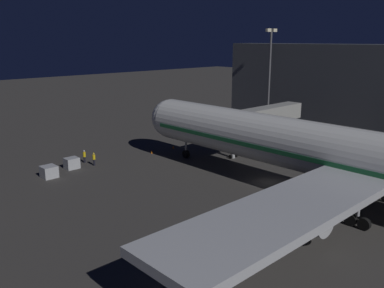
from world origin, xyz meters
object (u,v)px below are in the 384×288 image
object	(u,v)px
jet_bridge	(256,117)
baggage_container_spare	(49,172)
ground_crew_near_nose_gear	(94,158)
apron_floodlight_mast	(269,73)
traffic_cone_nose_port	(173,147)
ground_crew_by_belt_loader	(84,156)
airliner_at_gate	(357,159)
baggage_container_mid_row	(72,163)
traffic_cone_nose_starboard	(152,152)

from	to	relation	value
jet_bridge	baggage_container_spare	xyz separation A→B (m)	(29.09, -10.29, -4.76)
jet_bridge	ground_crew_near_nose_gear	distance (m)	25.15
jet_bridge	apron_floodlight_mast	size ratio (longest dim) A/B	0.96
ground_crew_near_nose_gear	traffic_cone_nose_port	bearing A→B (deg)	178.14
ground_crew_near_nose_gear	ground_crew_by_belt_loader	bearing A→B (deg)	-83.37
ground_crew_near_nose_gear	traffic_cone_nose_port	world-z (taller)	ground_crew_near_nose_gear
ground_crew_near_nose_gear	baggage_container_spare	bearing A→B (deg)	4.67
apron_floodlight_mast	traffic_cone_nose_port	xyz separation A→B (m)	(23.30, -1.41, -10.79)
ground_crew_by_belt_loader	traffic_cone_nose_port	distance (m)	14.79
airliner_at_gate	baggage_container_mid_row	world-z (taller)	airliner_at_gate
jet_bridge	traffic_cone_nose_starboard	xyz separation A→B (m)	(12.38, -10.38, -5.25)
jet_bridge	traffic_cone_nose_starboard	bearing A→B (deg)	-39.99
jet_bridge	airliner_at_gate	bearing A→B (deg)	64.26
baggage_container_mid_row	ground_crew_by_belt_loader	bearing A→B (deg)	-153.97
ground_crew_near_nose_gear	traffic_cone_nose_port	distance (m)	14.29
apron_floodlight_mast	ground_crew_near_nose_gear	distance (m)	38.92
baggage_container_spare	traffic_cone_nose_port	world-z (taller)	baggage_container_spare
ground_crew_near_nose_gear	jet_bridge	bearing A→B (deg)	154.00
baggage_container_mid_row	ground_crew_near_nose_gear	world-z (taller)	ground_crew_near_nose_gear
jet_bridge	baggage_container_spare	bearing A→B (deg)	-19.47
baggage_container_spare	baggage_container_mid_row	bearing A→B (deg)	-159.35
jet_bridge	apron_floodlight_mast	bearing A→B (deg)	-149.64
baggage_container_mid_row	ground_crew_near_nose_gear	xyz separation A→B (m)	(-2.92, 0.92, 0.28)
baggage_container_mid_row	baggage_container_spare	bearing A→B (deg)	20.65
baggage_container_spare	ground_crew_by_belt_loader	bearing A→B (deg)	-157.12
baggage_container_spare	ground_crew_near_nose_gear	xyz separation A→B (m)	(-6.85, -0.56, 0.28)
jet_bridge	traffic_cone_nose_port	distance (m)	14.11
baggage_container_spare	ground_crew_near_nose_gear	world-z (taller)	ground_crew_near_nose_gear
jet_bridge	ground_crew_by_belt_loader	world-z (taller)	jet_bridge
airliner_at_gate	traffic_cone_nose_port	distance (m)	31.98
baggage_container_mid_row	ground_crew_by_belt_loader	distance (m)	2.98
apron_floodlight_mast	ground_crew_near_nose_gear	xyz separation A→B (m)	(37.56, -1.87, -10.02)
jet_bridge	baggage_container_mid_row	bearing A→B (deg)	-25.06
apron_floodlight_mast	traffic_cone_nose_starboard	xyz separation A→B (m)	(27.70, -1.41, -10.79)
traffic_cone_nose_port	ground_crew_near_nose_gear	bearing A→B (deg)	-1.86
baggage_container_mid_row	ground_crew_by_belt_loader	xyz separation A→B (m)	(-2.67, -1.30, 0.26)
apron_floodlight_mast	baggage_container_spare	xyz separation A→B (m)	(44.42, -1.31, -10.31)
airliner_at_gate	ground_crew_by_belt_loader	xyz separation A→B (m)	(12.32, -34.17, -4.42)
baggage_container_mid_row	baggage_container_spare	size ratio (longest dim) A/B	0.97
ground_crew_by_belt_loader	traffic_cone_nose_starboard	xyz separation A→B (m)	(-10.12, 2.69, -0.74)
jet_bridge	traffic_cone_nose_port	bearing A→B (deg)	-52.47
ground_crew_near_nose_gear	traffic_cone_nose_port	xyz separation A→B (m)	(-14.26, 0.46, -0.77)
baggage_container_mid_row	traffic_cone_nose_starboard	xyz separation A→B (m)	(-12.79, 1.39, -0.48)
ground_crew_by_belt_loader	traffic_cone_nose_port	size ratio (longest dim) A/B	3.36
traffic_cone_nose_port	baggage_container_spare	bearing A→B (deg)	0.26
traffic_cone_nose_port	jet_bridge	bearing A→B (deg)	127.53
baggage_container_spare	traffic_cone_nose_port	distance (m)	21.12
jet_bridge	baggage_container_mid_row	xyz separation A→B (m)	(25.16, -11.77, -4.77)
airliner_at_gate	traffic_cone_nose_starboard	distance (m)	31.98
baggage_container_spare	apron_floodlight_mast	bearing A→B (deg)	178.31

